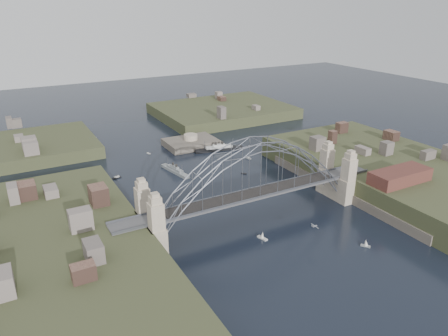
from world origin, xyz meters
TOP-DOWN VIEW (x-y plane):
  - ground at (0.00, 0.00)m, footprint 500.00×500.00m
  - bridge at (0.00, 0.00)m, footprint 84.00×13.80m
  - shore_west at (-57.32, 0.00)m, footprint 50.50×90.00m
  - shore_east at (57.32, 0.00)m, footprint 50.50×90.00m
  - headland_nw at (-55.00, 95.00)m, footprint 60.00×45.00m
  - headland_ne at (50.00, 110.00)m, footprint 70.00×55.00m
  - fort_island at (12.00, 70.00)m, footprint 22.00×16.00m
  - wharf_shed at (44.00, -14.00)m, footprint 20.00×8.00m
  - finger_pier at (39.00, -28.00)m, footprint 4.00×22.00m
  - naval_cruiser_near at (-6.16, 44.92)m, footprint 5.14×16.32m
  - naval_cruiser_far at (-26.08, 92.52)m, footprint 7.76×16.71m
  - ocean_liner at (20.11, 58.87)m, footprint 21.25×6.87m
  - aeroplane at (6.30, -19.16)m, footprint 1.53×2.90m
  - small_boat_a at (-13.77, 16.85)m, footprint 2.28×1.10m
  - small_boat_b at (15.68, 31.08)m, footprint 1.92×1.96m
  - small_boat_c at (-3.83, -10.37)m, footprint 1.75×3.27m
  - small_boat_d at (25.66, 43.87)m, footprint 1.59×2.56m
  - small_boat_e at (-26.84, 50.05)m, footprint 3.21×1.50m
  - small_boat_f at (-4.02, 51.16)m, footprint 1.57×0.56m
  - small_boat_g at (17.71, -26.75)m, footprint 2.08×2.50m
  - small_boat_h at (-7.89, 69.30)m, footprint 1.17×2.08m

SIDE VIEW (x-z plane):
  - fort_island at x=12.00m, z-range -5.04..4.36m
  - ground at x=0.00m, z-range 0.00..0.00m
  - small_boat_a at x=-13.77m, z-range -0.08..0.38m
  - small_boat_b at x=15.68m, z-range -0.08..0.38m
  - small_boat_f at x=-4.02m, z-range -0.08..0.38m
  - small_boat_h at x=-7.89m, z-range -0.08..0.38m
  - small_boat_e at x=-26.84m, z-range -0.43..0.99m
  - small_boat_d at x=25.66m, z-range -0.43..1.00m
  - headland_nw at x=-55.00m, z-range -4.00..5.00m
  - finger_pier at x=39.00m, z-range 0.00..1.40m
  - small_boat_c at x=-3.83m, z-range -0.45..1.92m
  - headland_ne at x=50.00m, z-range -4.00..5.50m
  - naval_cruiser_near at x=-6.16m, z-range -1.68..3.19m
  - ocean_liner at x=20.11m, z-range -1.78..3.39m
  - small_boat_g at x=17.71m, z-range -0.34..2.04m
  - naval_cruiser_far at x=-26.08m, z-range -1.96..3.74m
  - shore_west at x=-57.32m, z-range -4.03..7.97m
  - shore_east at x=57.32m, z-range -4.03..7.97m
  - aeroplane at x=6.30m, z-range 5.26..5.68m
  - wharf_shed at x=44.00m, z-range 8.00..12.00m
  - bridge at x=0.00m, z-range 0.02..24.62m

